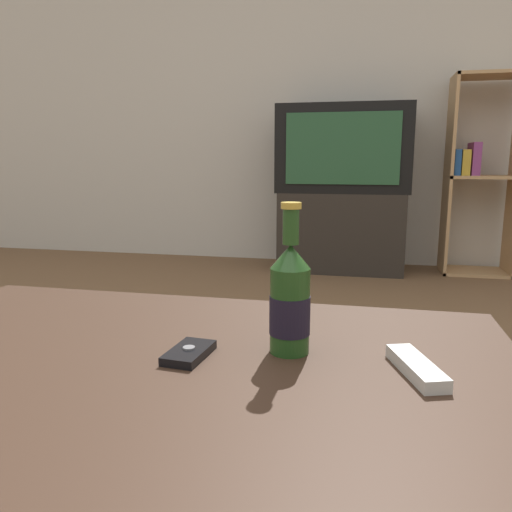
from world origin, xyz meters
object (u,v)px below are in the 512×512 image
bookshelf (479,174)px  beer_bottle (290,300)px  television (344,149)px  remote_control (416,367)px  cell_phone (189,353)px  tv_stand (341,231)px

bookshelf → beer_bottle: bookshelf is taller
television → bookshelf: bookshelf is taller
remote_control → beer_bottle: bearing=148.0°
remote_control → cell_phone: bearing=162.8°
tv_stand → remote_control: (0.24, -2.68, 0.17)m
beer_bottle → tv_stand: bearing=90.9°
tv_stand → bookshelf: size_ratio=0.65×
tv_stand → bookshelf: (0.86, 0.07, 0.39)m
beer_bottle → remote_control: size_ratio=1.68×
bookshelf → cell_phone: (-0.97, -2.76, -0.22)m
bookshelf → remote_control: 2.82m
cell_phone → beer_bottle: bearing=25.6°
tv_stand → beer_bottle: 2.64m
beer_bottle → cell_phone: size_ratio=2.36×
tv_stand → remote_control: tv_stand is taller
television → cell_phone: 2.71m
beer_bottle → remote_control: 0.22m
tv_stand → television: bearing=-90.0°
television → bookshelf: size_ratio=0.67×
cell_phone → bookshelf: bearing=76.1°
beer_bottle → remote_control: (0.20, -0.05, -0.08)m
bookshelf → remote_control: (-0.62, -2.75, -0.22)m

